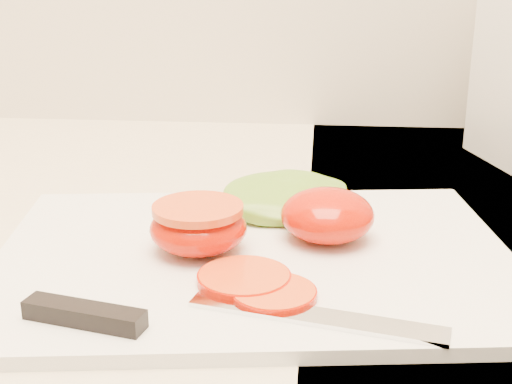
{
  "coord_description": "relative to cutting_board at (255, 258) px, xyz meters",
  "views": [
    {
      "loc": [
        0.18,
        1.05,
        1.16
      ],
      "look_at": [
        0.13,
        1.55,
        0.99
      ],
      "focal_mm": 50.0,
      "sensor_mm": 36.0,
      "label": 1
    }
  ],
  "objects": [
    {
      "name": "cutting_board",
      "position": [
        0.0,
        0.0,
        0.0
      ],
      "size": [
        0.42,
        0.33,
        0.01
      ],
      "primitive_type": "cube",
      "rotation": [
        0.0,
        0.0,
        0.13
      ],
      "color": "white",
      "rests_on": "counter"
    },
    {
      "name": "tomato_half_dome",
      "position": [
        0.05,
        0.03,
        0.03
      ],
      "size": [
        0.07,
        0.07,
        0.04
      ],
      "primitive_type": "ellipsoid",
      "color": "red",
      "rests_on": "cutting_board"
    },
    {
      "name": "tomato_half_cut",
      "position": [
        -0.04,
        -0.0,
        0.03
      ],
      "size": [
        0.07,
        0.07,
        0.04
      ],
      "color": "red",
      "rests_on": "cutting_board"
    },
    {
      "name": "tomato_slice_0",
      "position": [
        -0.0,
        -0.05,
        0.01
      ],
      "size": [
        0.06,
        0.06,
        0.01
      ],
      "primitive_type": "cylinder",
      "color": "#D74E24",
      "rests_on": "cutting_board"
    },
    {
      "name": "tomato_slice_1",
      "position": [
        0.02,
        -0.07,
        0.01
      ],
      "size": [
        0.06,
        0.06,
        0.01
      ],
      "primitive_type": "cylinder",
      "color": "#D74E24",
      "rests_on": "cutting_board"
    },
    {
      "name": "lettuce_leaf_0",
      "position": [
        0.02,
        0.09,
        0.02
      ],
      "size": [
        0.15,
        0.13,
        0.03
      ],
      "primitive_type": "ellipsoid",
      "rotation": [
        0.0,
        0.0,
        0.48
      ],
      "color": "#61A12A",
      "rests_on": "cutting_board"
    },
    {
      "name": "knife",
      "position": [
        -0.04,
        -0.11,
        0.01
      ],
      "size": [
        0.26,
        0.06,
        0.01
      ],
      "rotation": [
        0.0,
        0.0,
        -0.23
      ],
      "color": "silver",
      "rests_on": "cutting_board"
    }
  ]
}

